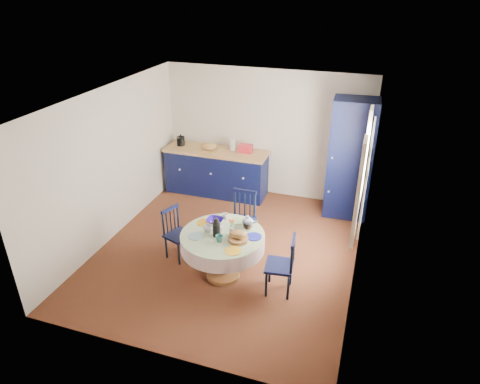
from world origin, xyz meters
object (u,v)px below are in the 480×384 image
object	(u,v)px
mug_a	(208,229)
mug_c	(248,226)
chair_left	(177,233)
mug_b	(219,239)
chair_right	(282,265)
cobalt_bowl	(215,221)
kitchen_counter	(216,171)
chair_far	(242,219)
pantry_cabinet	(350,159)
dining_table	(223,241)
mug_d	(225,216)

from	to	relation	value
mug_a	mug_c	bearing A→B (deg)	27.07
chair_left	mug_b	size ratio (longest dim) A/B	7.90
chair_left	mug_b	world-z (taller)	chair_left
chair_left	chair_right	size ratio (longest dim) A/B	0.94
mug_c	cobalt_bowl	size ratio (longest dim) A/B	0.53
kitchen_counter	chair_far	size ratio (longest dim) A/B	2.20
chair_left	mug_c	size ratio (longest dim) A/B	6.56
mug_b	pantry_cabinet	bearing A→B (deg)	61.10
chair_right	mug_b	world-z (taller)	chair_right
dining_table	chair_far	world-z (taller)	dining_table
chair_left	mug_a	bearing A→B (deg)	-91.17
chair_right	cobalt_bowl	bearing A→B (deg)	-112.56
pantry_cabinet	mug_c	xyz separation A→B (m)	(-1.20, -2.22, -0.31)
dining_table	mug_d	xyz separation A→B (m)	(-0.12, 0.41, 0.16)
kitchen_counter	mug_b	xyz separation A→B (m)	(1.10, -2.72, 0.30)
dining_table	chair_far	size ratio (longest dim) A/B	1.28
pantry_cabinet	mug_a	xyz separation A→B (m)	(-1.71, -2.48, -0.31)
chair_far	chair_right	distance (m)	1.31
mug_b	kitchen_counter	bearing A→B (deg)	111.99
chair_right	mug_a	distance (m)	1.16
mug_a	dining_table	bearing A→B (deg)	1.04
kitchen_counter	dining_table	xyz separation A→B (m)	(1.08, -2.53, 0.13)
dining_table	mug_d	distance (m)	0.46
chair_left	mug_b	xyz separation A→B (m)	(0.88, -0.44, 0.35)
kitchen_counter	chair_far	xyz separation A→B (m)	(1.08, -1.63, 0.00)
chair_left	chair_right	bearing A→B (deg)	-79.55
mug_d	chair_left	bearing A→B (deg)	-167.79
dining_table	cobalt_bowl	size ratio (longest dim) A/B	5.01
chair_right	mug_c	world-z (taller)	chair_right
chair_right	chair_left	bearing A→B (deg)	-106.12
mug_c	mug_d	size ratio (longest dim) A/B	1.35
chair_right	mug_c	bearing A→B (deg)	-123.82
pantry_cabinet	cobalt_bowl	bearing A→B (deg)	-130.69
chair_right	mug_c	distance (m)	0.75
kitchen_counter	dining_table	distance (m)	2.75
chair_far	cobalt_bowl	world-z (taller)	chair_far
cobalt_bowl	chair_far	bearing A→B (deg)	70.46
chair_right	pantry_cabinet	bearing A→B (deg)	160.82
mug_d	cobalt_bowl	xyz separation A→B (m)	(-0.11, -0.14, -0.01)
mug_a	chair_far	bearing A→B (deg)	76.59
mug_b	mug_d	world-z (taller)	mug_b
mug_b	mug_a	bearing A→B (deg)	141.84
pantry_cabinet	chair_far	xyz separation A→B (m)	(-1.50, -1.58, -0.61)
mug_b	mug_d	bearing A→B (deg)	102.38
pantry_cabinet	chair_far	distance (m)	2.26
chair_right	mug_a	xyz separation A→B (m)	(-1.11, 0.06, 0.33)
kitchen_counter	mug_b	size ratio (longest dim) A/B	19.52
mug_a	mug_d	world-z (taller)	mug_a
chair_far	chair_right	world-z (taller)	chair_far
kitchen_counter	mug_b	world-z (taller)	kitchen_counter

